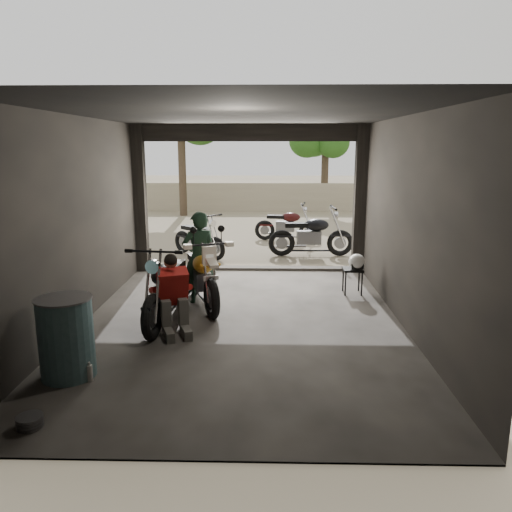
{
  "coord_description": "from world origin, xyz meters",
  "views": [
    {
      "loc": [
        0.4,
        -7.41,
        2.75
      ],
      "look_at": [
        0.21,
        0.6,
        0.97
      ],
      "focal_mm": 35.0,
      "sensor_mm": 36.0,
      "label": 1
    }
  ],
  "objects_px": {
    "rider": "(199,258)",
    "helmet": "(357,262)",
    "outside_bike_b": "(287,222)",
    "oil_drum": "(66,339)",
    "mechanic": "(174,297)",
    "stool": "(353,272)",
    "main_bike": "(201,272)",
    "left_bike": "(167,283)",
    "outside_bike_a": "(199,235)",
    "sign_post": "(408,195)",
    "outside_bike_c": "(311,232)"
  },
  "relations": [
    {
      "from": "rider",
      "to": "helmet",
      "type": "relative_size",
      "value": 5.17
    },
    {
      "from": "outside_bike_b",
      "to": "oil_drum",
      "type": "relative_size",
      "value": 1.66
    },
    {
      "from": "mechanic",
      "to": "oil_drum",
      "type": "bearing_deg",
      "value": -146.07
    },
    {
      "from": "outside_bike_b",
      "to": "stool",
      "type": "distance_m",
      "value": 5.52
    },
    {
      "from": "main_bike",
      "to": "left_bike",
      "type": "xyz_separation_m",
      "value": [
        -0.43,
        -0.82,
        0.03
      ]
    },
    {
      "from": "main_bike",
      "to": "helmet",
      "type": "relative_size",
      "value": 5.84
    },
    {
      "from": "outside_bike_a",
      "to": "rider",
      "type": "height_order",
      "value": "rider"
    },
    {
      "from": "helmet",
      "to": "outside_bike_a",
      "type": "bearing_deg",
      "value": 134.13
    },
    {
      "from": "stool",
      "to": "sign_post",
      "type": "xyz_separation_m",
      "value": [
        1.23,
        1.03,
        1.36
      ]
    },
    {
      "from": "outside_bike_b",
      "to": "oil_drum",
      "type": "distance_m",
      "value": 9.45
    },
    {
      "from": "mechanic",
      "to": "sign_post",
      "type": "height_order",
      "value": "sign_post"
    },
    {
      "from": "main_bike",
      "to": "outside_bike_b",
      "type": "bearing_deg",
      "value": 54.07
    },
    {
      "from": "stool",
      "to": "outside_bike_a",
      "type": "bearing_deg",
      "value": 135.95
    },
    {
      "from": "outside_bike_a",
      "to": "oil_drum",
      "type": "height_order",
      "value": "outside_bike_a"
    },
    {
      "from": "rider",
      "to": "stool",
      "type": "xyz_separation_m",
      "value": [
        2.8,
        0.58,
        -0.39
      ]
    },
    {
      "from": "main_bike",
      "to": "sign_post",
      "type": "xyz_separation_m",
      "value": [
        3.97,
        1.8,
        1.17
      ]
    },
    {
      "from": "main_bike",
      "to": "mechanic",
      "type": "height_order",
      "value": "main_bike"
    },
    {
      "from": "main_bike",
      "to": "sign_post",
      "type": "distance_m",
      "value": 4.52
    },
    {
      "from": "sign_post",
      "to": "stool",
      "type": "bearing_deg",
      "value": -148.64
    },
    {
      "from": "left_bike",
      "to": "outside_bike_c",
      "type": "height_order",
      "value": "left_bike"
    },
    {
      "from": "oil_drum",
      "to": "left_bike",
      "type": "bearing_deg",
      "value": 67.24
    },
    {
      "from": "outside_bike_a",
      "to": "sign_post",
      "type": "bearing_deg",
      "value": -74.1
    },
    {
      "from": "main_bike",
      "to": "left_bike",
      "type": "bearing_deg",
      "value": -138.43
    },
    {
      "from": "mechanic",
      "to": "outside_bike_a",
      "type": "bearing_deg",
      "value": 73.7
    },
    {
      "from": "outside_bike_b",
      "to": "sign_post",
      "type": "bearing_deg",
      "value": -144.75
    },
    {
      "from": "outside_bike_a",
      "to": "mechanic",
      "type": "relative_size",
      "value": 1.41
    },
    {
      "from": "outside_bike_a",
      "to": "outside_bike_c",
      "type": "distance_m",
      "value": 2.84
    },
    {
      "from": "outside_bike_c",
      "to": "mechanic",
      "type": "xyz_separation_m",
      "value": [
        -2.47,
        -5.47,
        -0.06
      ]
    },
    {
      "from": "main_bike",
      "to": "sign_post",
      "type": "bearing_deg",
      "value": 3.87
    },
    {
      "from": "left_bike",
      "to": "stool",
      "type": "relative_size",
      "value": 3.8
    },
    {
      "from": "main_bike",
      "to": "outside_bike_c",
      "type": "height_order",
      "value": "outside_bike_c"
    },
    {
      "from": "helmet",
      "to": "oil_drum",
      "type": "bearing_deg",
      "value": -140.99
    },
    {
      "from": "oil_drum",
      "to": "sign_post",
      "type": "xyz_separation_m",
      "value": [
        5.23,
        4.59,
        1.29
      ]
    },
    {
      "from": "left_bike",
      "to": "main_bike",
      "type": "bearing_deg",
      "value": 68.06
    },
    {
      "from": "outside_bike_c",
      "to": "mechanic",
      "type": "distance_m",
      "value": 6.0
    },
    {
      "from": "main_bike",
      "to": "outside_bike_c",
      "type": "xyz_separation_m",
      "value": [
        2.24,
        4.12,
        0.01
      ]
    },
    {
      "from": "outside_bike_c",
      "to": "main_bike",
      "type": "bearing_deg",
      "value": 149.54
    },
    {
      "from": "main_bike",
      "to": "left_bike",
      "type": "height_order",
      "value": "left_bike"
    },
    {
      "from": "left_bike",
      "to": "outside_bike_a",
      "type": "distance_m",
      "value": 4.83
    },
    {
      "from": "outside_bike_a",
      "to": "rider",
      "type": "xyz_separation_m",
      "value": [
        0.54,
        -3.82,
        0.27
      ]
    },
    {
      "from": "mechanic",
      "to": "sign_post",
      "type": "relative_size",
      "value": 0.44
    },
    {
      "from": "outside_bike_c",
      "to": "sign_post",
      "type": "distance_m",
      "value": 3.12
    },
    {
      "from": "rider",
      "to": "mechanic",
      "type": "height_order",
      "value": "rider"
    },
    {
      "from": "main_bike",
      "to": "oil_drum",
      "type": "relative_size",
      "value": 1.87
    },
    {
      "from": "outside_bike_b",
      "to": "sign_post",
      "type": "distance_m",
      "value": 5.09
    },
    {
      "from": "outside_bike_b",
      "to": "left_bike",
      "type": "bearing_deg",
      "value": 171.0
    },
    {
      "from": "helmet",
      "to": "sign_post",
      "type": "relative_size",
      "value": 0.12
    },
    {
      "from": "main_bike",
      "to": "outside_bike_a",
      "type": "xyz_separation_m",
      "value": [
        -0.6,
        4.01,
        -0.07
      ]
    },
    {
      "from": "left_bike",
      "to": "mechanic",
      "type": "height_order",
      "value": "left_bike"
    },
    {
      "from": "left_bike",
      "to": "sign_post",
      "type": "distance_m",
      "value": 5.25
    }
  ]
}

